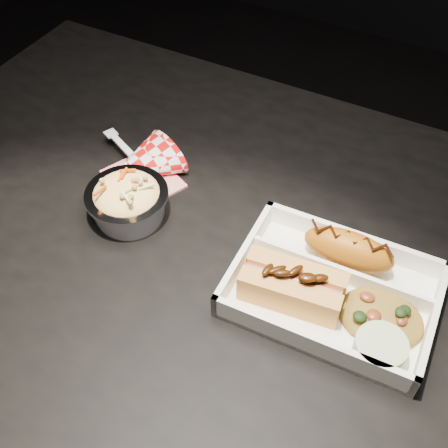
% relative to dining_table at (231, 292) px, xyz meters
% --- Properties ---
extents(dining_table, '(1.20, 0.80, 0.75)m').
position_rel_dining_table_xyz_m(dining_table, '(0.00, 0.00, 0.00)').
color(dining_table, black).
rests_on(dining_table, ground).
extents(food_tray, '(0.26, 0.19, 0.04)m').
position_rel_dining_table_xyz_m(food_tray, '(0.14, -0.00, 0.10)').
color(food_tray, white).
rests_on(food_tray, dining_table).
extents(fried_pastry, '(0.12, 0.05, 0.05)m').
position_rel_dining_table_xyz_m(fried_pastry, '(0.14, 0.05, 0.12)').
color(fried_pastry, '#B06011').
rests_on(fried_pastry, food_tray).
extents(hotdog, '(0.13, 0.07, 0.06)m').
position_rel_dining_table_xyz_m(hotdog, '(0.10, -0.03, 0.12)').
color(hotdog, '#E09D4C').
rests_on(hotdog, food_tray).
extents(fried_rice_mound, '(0.11, 0.09, 0.03)m').
position_rel_dining_table_xyz_m(fried_rice_mound, '(0.21, -0.01, 0.11)').
color(fried_rice_mound, olive).
rests_on(fried_rice_mound, food_tray).
extents(cupcake_liner, '(0.06, 0.06, 0.03)m').
position_rel_dining_table_xyz_m(cupcake_liner, '(0.22, -0.06, 0.11)').
color(cupcake_liner, '#B8CB9A').
rests_on(cupcake_liner, food_tray).
extents(foil_coleslaw_cup, '(0.12, 0.12, 0.07)m').
position_rel_dining_table_xyz_m(foil_coleslaw_cup, '(-0.16, -0.00, 0.12)').
color(foil_coleslaw_cup, silver).
rests_on(foil_coleslaw_cup, dining_table).
extents(napkin_fork, '(0.17, 0.14, 0.10)m').
position_rel_dining_table_xyz_m(napkin_fork, '(-0.20, 0.08, 0.11)').
color(napkin_fork, red).
rests_on(napkin_fork, dining_table).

